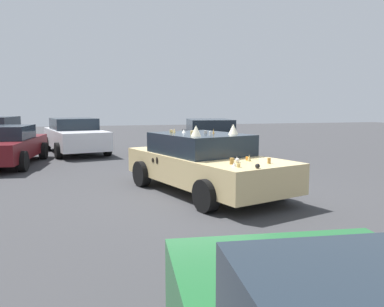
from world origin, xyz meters
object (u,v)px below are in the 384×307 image
at_px(parked_sedan_row_back_far, 75,136).
at_px(parked_sedan_far_left, 4,146).
at_px(art_car_decorated, 204,162).
at_px(parked_sedan_far_right, 211,139).

relative_size(parked_sedan_row_back_far, parked_sedan_far_left, 1.07).
height_order(art_car_decorated, parked_sedan_far_left, art_car_decorated).
distance_m(parked_sedan_far_right, parked_sedan_far_left, 7.11).
bearing_deg(parked_sedan_row_back_far, art_car_decorated, 6.83).
height_order(parked_sedan_far_right, parked_sedan_far_left, parked_sedan_far_right).
bearing_deg(art_car_decorated, parked_sedan_far_right, 143.06).
distance_m(art_car_decorated, parked_sedan_row_back_far, 8.85).
bearing_deg(parked_sedan_row_back_far, parked_sedan_far_right, 47.21).
xyz_separation_m(art_car_decorated, parked_sedan_row_back_far, (8.32, 3.02, 0.03)).
bearing_deg(parked_sedan_row_back_far, parked_sedan_far_left, -50.04).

